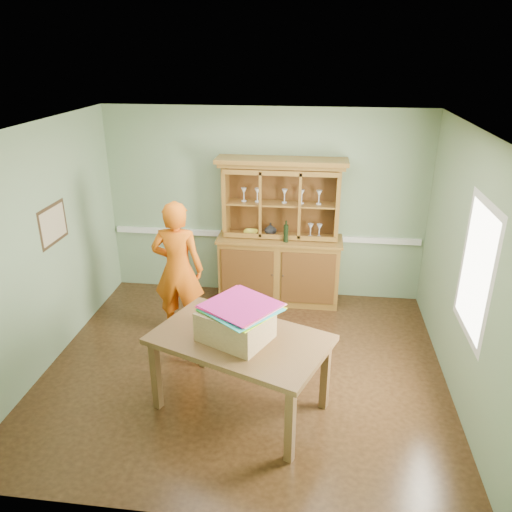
# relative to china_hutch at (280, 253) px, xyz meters

# --- Properties ---
(floor) EXTENTS (4.50, 4.50, 0.00)m
(floor) POSITION_rel_china_hutch_xyz_m (-0.25, -1.77, -0.72)
(floor) COLOR #4F3119
(floor) RESTS_ON ground
(ceiling) EXTENTS (4.50, 4.50, 0.00)m
(ceiling) POSITION_rel_china_hutch_xyz_m (-0.25, -1.77, 1.98)
(ceiling) COLOR white
(ceiling) RESTS_ON wall_back
(wall_back) EXTENTS (4.50, 0.00, 4.50)m
(wall_back) POSITION_rel_china_hutch_xyz_m (-0.25, 0.23, 0.63)
(wall_back) COLOR gray
(wall_back) RESTS_ON floor
(wall_left) EXTENTS (0.00, 4.00, 4.00)m
(wall_left) POSITION_rel_china_hutch_xyz_m (-2.50, -1.77, 0.63)
(wall_left) COLOR gray
(wall_left) RESTS_ON floor
(wall_right) EXTENTS (0.00, 4.00, 4.00)m
(wall_right) POSITION_rel_china_hutch_xyz_m (2.00, -1.77, 0.63)
(wall_right) COLOR gray
(wall_right) RESTS_ON floor
(wall_front) EXTENTS (4.50, 0.00, 4.50)m
(wall_front) POSITION_rel_china_hutch_xyz_m (-0.25, -3.77, 0.63)
(wall_front) COLOR gray
(wall_front) RESTS_ON floor
(chair_rail) EXTENTS (4.41, 0.05, 0.08)m
(chair_rail) POSITION_rel_china_hutch_xyz_m (-0.25, 0.21, 0.18)
(chair_rail) COLOR silver
(chair_rail) RESTS_ON wall_back
(framed_map) EXTENTS (0.03, 0.60, 0.46)m
(framed_map) POSITION_rel_china_hutch_xyz_m (-2.48, -1.47, 0.83)
(framed_map) COLOR #372616
(framed_map) RESTS_ON wall_left
(window_panel) EXTENTS (0.03, 0.96, 1.36)m
(window_panel) POSITION_rel_china_hutch_xyz_m (1.98, -2.07, 0.78)
(window_panel) COLOR silver
(window_panel) RESTS_ON wall_right
(china_hutch) EXTENTS (1.75, 0.58, 2.06)m
(china_hutch) POSITION_rel_china_hutch_xyz_m (0.00, 0.00, 0.00)
(china_hutch) COLOR olive
(china_hutch) RESTS_ON floor
(dining_table) EXTENTS (1.91, 1.54, 0.83)m
(dining_table) POSITION_rel_china_hutch_xyz_m (-0.19, -2.43, 0.01)
(dining_table) COLOR brown
(dining_table) RESTS_ON floor
(cardboard_box) EXTENTS (0.78, 0.72, 0.29)m
(cardboard_box) POSITION_rel_china_hutch_xyz_m (-0.22, -2.45, 0.25)
(cardboard_box) COLOR tan
(cardboard_box) RESTS_ON dining_table
(kite_stack) EXTENTS (0.83, 0.83, 0.05)m
(kite_stack) POSITION_rel_china_hutch_xyz_m (-0.18, -2.41, 0.42)
(kite_stack) COLOR #E0FE20
(kite_stack) RESTS_ON cardboard_box
(person) EXTENTS (0.64, 0.42, 1.76)m
(person) POSITION_rel_china_hutch_xyz_m (-1.17, -1.06, 0.15)
(person) COLOR orange
(person) RESTS_ON floor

